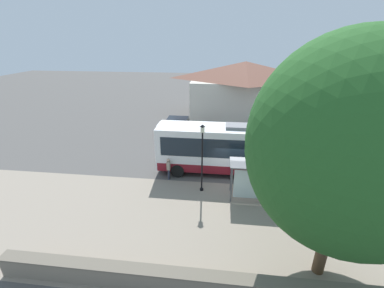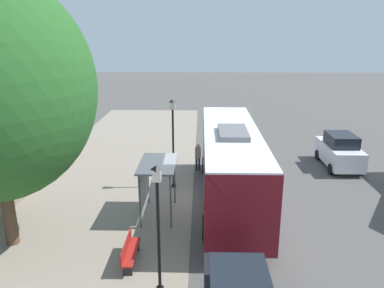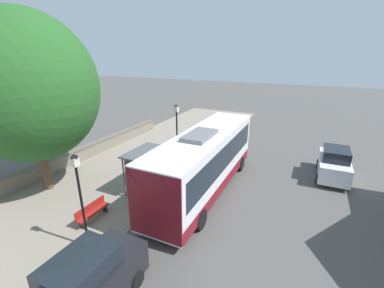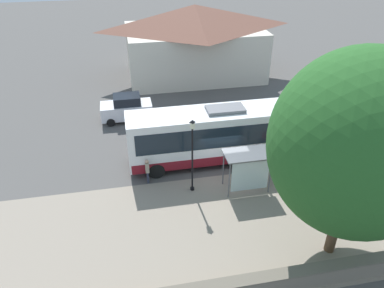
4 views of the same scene
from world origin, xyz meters
name	(u,v)px [view 3 (image 3 of 4)]	position (x,y,z in m)	size (l,w,h in m)	color
ground_plane	(177,186)	(0.00, 0.00, 0.00)	(120.00, 120.00, 0.00)	#514F4C
sidewalk_plaza	(120,172)	(-4.50, 0.00, 0.01)	(9.00, 44.00, 0.02)	gray
stone_wall	(76,156)	(-8.55, 0.00, 0.51)	(0.60, 20.00, 1.01)	slate
bus	(205,160)	(1.77, 0.20, 1.97)	(2.62, 10.70, 3.83)	white
bus_shelter	(143,158)	(-1.62, -1.09, 2.02)	(1.57, 2.73, 2.47)	#515459
pedestrian	(208,149)	(0.21, 4.54, 0.96)	(0.34, 0.22, 1.64)	#2D3347
bench	(92,211)	(-2.10, -4.77, 0.48)	(0.40, 1.86, 0.88)	maroon
street_lamp_near	(80,195)	(-0.88, -6.26, 2.53)	(0.28, 0.28, 4.26)	black
street_lamp_far	(177,133)	(-1.04, 2.04, 2.76)	(0.28, 0.28, 4.68)	black
shade_tree	(28,88)	(-6.89, -3.59, 6.03)	(7.25, 7.25, 10.02)	brown
parked_car_behind_bus	(86,285)	(1.37, -8.36, 1.04)	(1.86, 4.12, 2.17)	black
parked_car_far_lane	(334,164)	(8.72, 5.37, 1.00)	(1.89, 3.95, 2.08)	silver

